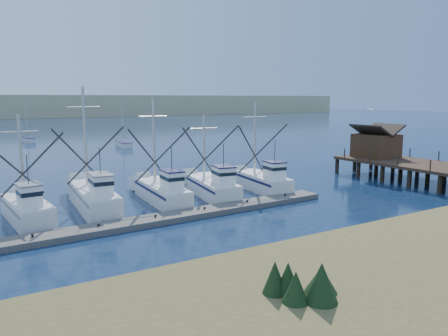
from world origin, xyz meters
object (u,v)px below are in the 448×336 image
at_px(timber_pier, 403,155).
at_px(floating_dock, 156,220).
at_px(sailboat_near, 124,144).
at_px(sailboat_far, 28,140).

bearing_deg(timber_pier, floating_dock, -176.38).
xyz_separation_m(floating_dock, sailboat_near, (13.54, 47.79, 0.29)).
height_order(timber_pier, sailboat_near, sailboat_near).
distance_m(floating_dock, sailboat_near, 49.68).
distance_m(floating_dock, sailboat_far, 66.11).
xyz_separation_m(timber_pier, sailboat_near, (-15.37, 45.96, -2.08)).
distance_m(timber_pier, sailboat_far, 70.48).
bearing_deg(sailboat_near, sailboat_far, 132.36).
xyz_separation_m(floating_dock, sailboat_far, (0.07, 66.10, 0.30)).
relative_size(floating_dock, timber_pier, 1.49).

